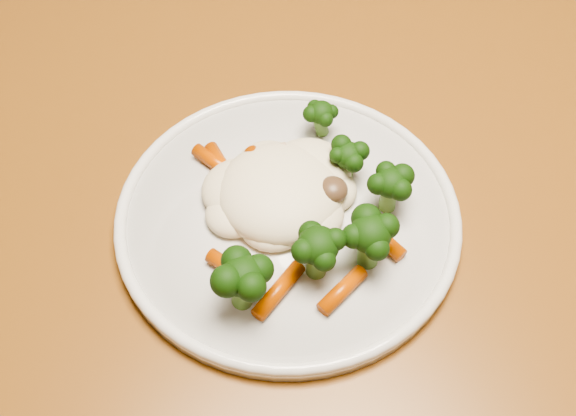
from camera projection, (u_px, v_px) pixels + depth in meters
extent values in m
cube|color=brown|center=(268.00, 164.00, 0.65)|extent=(1.16, 0.80, 0.04)
cube|color=brown|center=(445.00, 77.00, 1.26)|extent=(0.06, 0.06, 0.71)
cylinder|color=white|center=(288.00, 218.00, 0.58)|extent=(0.28, 0.28, 0.01)
ellipsoid|color=#F7EBC6|center=(280.00, 183.00, 0.57)|extent=(0.12, 0.11, 0.05)
ellipsoid|color=black|center=(244.00, 286.00, 0.51)|extent=(0.05, 0.05, 0.05)
ellipsoid|color=black|center=(318.00, 255.00, 0.53)|extent=(0.05, 0.05, 0.04)
ellipsoid|color=black|center=(369.00, 244.00, 0.54)|extent=(0.05, 0.05, 0.05)
ellipsoid|color=black|center=(389.00, 191.00, 0.57)|extent=(0.04, 0.04, 0.04)
ellipsoid|color=black|center=(347.00, 163.00, 0.59)|extent=(0.04, 0.04, 0.03)
ellipsoid|color=black|center=(321.00, 120.00, 0.62)|extent=(0.04, 0.04, 0.03)
cylinder|color=#C85004|center=(221.00, 166.00, 0.60)|extent=(0.01, 0.05, 0.01)
cylinder|color=#C85004|center=(262.00, 168.00, 0.60)|extent=(0.03, 0.04, 0.01)
cylinder|color=#C85004|center=(331.00, 160.00, 0.61)|extent=(0.04, 0.03, 0.01)
cylinder|color=#C85004|center=(233.00, 269.00, 0.54)|extent=(0.03, 0.04, 0.01)
cylinder|color=#C85004|center=(279.00, 290.00, 0.53)|extent=(0.05, 0.04, 0.01)
cylinder|color=#C85004|center=(342.00, 290.00, 0.53)|extent=(0.05, 0.03, 0.01)
cylinder|color=#C85004|center=(384.00, 240.00, 0.56)|extent=(0.02, 0.04, 0.01)
cylinder|color=#C85004|center=(300.00, 172.00, 0.58)|extent=(0.02, 0.05, 0.01)
cylinder|color=#C85004|center=(262.00, 168.00, 0.59)|extent=(0.01, 0.04, 0.01)
cylinder|color=#C85004|center=(214.00, 162.00, 0.61)|extent=(0.03, 0.04, 0.01)
ellipsoid|color=brown|center=(298.00, 176.00, 0.58)|extent=(0.03, 0.03, 0.02)
ellipsoid|color=brown|center=(332.00, 190.00, 0.57)|extent=(0.02, 0.02, 0.02)
ellipsoid|color=brown|center=(272.00, 202.00, 0.56)|extent=(0.02, 0.02, 0.01)
cube|color=#CBAC87|center=(250.00, 173.00, 0.58)|extent=(0.02, 0.02, 0.01)
cube|color=#CBAC87|center=(278.00, 154.00, 0.59)|extent=(0.02, 0.02, 0.01)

